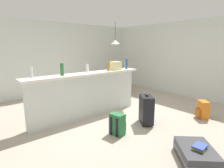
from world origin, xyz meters
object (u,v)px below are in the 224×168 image
object	(u,v)px
bottle_amber	(108,67)
grocery_bag	(116,66)
bottle_green	(62,69)
backpack_orange	(202,110)
book_stack	(200,147)
bottle_blue	(127,64)
backpack_green	(117,124)
bottle_clear	(31,73)
dining_chair_near_partition	(121,81)
suitcase_upright_black	(146,109)
bottle_white	(87,68)
pendant_lamp	(115,42)
dining_table	(114,75)
suitcase_flat_charcoal	(196,154)

from	to	relation	value
bottle_amber	grocery_bag	bearing A→B (deg)	7.11
bottle_green	backpack_orange	world-z (taller)	bottle_green
bottle_green	book_stack	distance (m)	2.91
bottle_blue	backpack_green	world-z (taller)	bottle_blue
bottle_clear	backpack_orange	world-z (taller)	bottle_clear
bottle_green	dining_chair_near_partition	world-z (taller)	bottle_green
backpack_orange	suitcase_upright_black	bearing A→B (deg)	152.96
backpack_green	bottle_clear	bearing A→B (deg)	131.71
bottle_green	bottle_blue	world-z (taller)	bottle_blue
bottle_green	grocery_bag	xyz separation A→B (m)	(1.49, -0.03, -0.02)
bottle_white	pendant_lamp	xyz separation A→B (m)	(2.02, 1.35, 0.65)
bottle_amber	backpack_orange	size ratio (longest dim) A/B	0.55
dining_table	bottle_white	bearing A→B (deg)	-145.47
bottle_clear	dining_table	bearing A→B (deg)	21.74
pendant_lamp	backpack_green	distance (m)	3.68
dining_table	backpack_orange	world-z (taller)	dining_table
pendant_lamp	suitcase_flat_charcoal	size ratio (longest dim) A/B	0.94
grocery_bag	suitcase_flat_charcoal	world-z (taller)	grocery_bag
bottle_blue	dining_table	bearing A→B (deg)	61.83
dining_table	suitcase_upright_black	distance (m)	2.88
bottle_amber	suitcase_upright_black	bearing A→B (deg)	-82.49
bottle_amber	suitcase_upright_black	size ratio (longest dim) A/B	0.34
grocery_bag	bottle_white	bearing A→B (deg)	177.25
grocery_bag	bottle_green	bearing A→B (deg)	178.86
bottle_clear	pendant_lamp	bearing A→B (deg)	21.27
bottle_green	dining_table	size ratio (longest dim) A/B	0.24
backpack_orange	book_stack	bearing A→B (deg)	-156.59
bottle_white	backpack_green	distance (m)	1.54
suitcase_flat_charcoal	backpack_green	xyz separation A→B (m)	(-0.33, 1.39, 0.09)
backpack_green	bottle_green	bearing A→B (deg)	114.39
dining_table	dining_chair_near_partition	world-z (taller)	dining_chair_near_partition
bottle_amber	backpack_green	distance (m)	1.63
dining_table	bottle_amber	bearing A→B (deg)	-134.44
suitcase_flat_charcoal	book_stack	xyz separation A→B (m)	(-0.00, -0.05, 0.14)
bottle_clear	dining_chair_near_partition	xyz separation A→B (m)	(3.12, 0.78, -0.66)
dining_table	backpack_green	size ratio (longest dim) A/B	2.62
bottle_white	bottle_blue	xyz separation A→B (m)	(1.22, -0.06, 0.04)
bottle_amber	suitcase_flat_charcoal	xyz separation A→B (m)	(-0.34, -2.50, -1.07)
bottle_white	bottle_blue	distance (m)	1.22
pendant_lamp	backpack_orange	distance (m)	3.59
bottle_clear	dining_table	distance (m)	3.50
backpack_orange	book_stack	distance (m)	1.93
bottle_amber	dining_chair_near_partition	distance (m)	1.75
suitcase_flat_charcoal	backpack_green	bearing A→B (deg)	103.45
dining_table	backpack_green	world-z (taller)	dining_table
bottle_blue	book_stack	size ratio (longest dim) A/B	1.08
bottle_clear	backpack_orange	distance (m)	3.89
bottle_clear	book_stack	world-z (taller)	bottle_clear
bottle_green	suitcase_upright_black	distance (m)	2.01
suitcase_flat_charcoal	backpack_green	size ratio (longest dim) A/B	2.00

